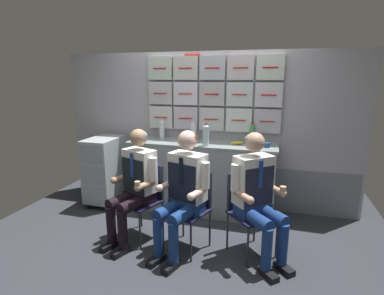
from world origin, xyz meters
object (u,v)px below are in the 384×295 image
at_px(water_bottle_tall, 162,129).
at_px(snack_banana, 237,143).
at_px(service_trolley, 105,169).
at_px(folding_chair_right, 192,200).
at_px(folding_chair_left, 146,192).
at_px(coffee_cup_white, 258,145).
at_px(crew_member_by_counter, 258,191).
at_px(crew_member_right, 183,187).
at_px(crew_member_left, 135,181).
at_px(folding_chair_by_counter, 247,204).

height_order(water_bottle_tall, snack_banana, water_bottle_tall).
relative_size(service_trolley, folding_chair_right, 1.15).
relative_size(folding_chair_left, coffee_cup_white, 12.00).
bearing_deg(folding_chair_left, crew_member_by_counter, -5.52).
bearing_deg(crew_member_right, snack_banana, 69.20).
distance_m(crew_member_right, coffee_cup_white, 1.22).
relative_size(crew_member_right, water_bottle_tall, 4.58).
xyz_separation_m(crew_member_left, coffee_cup_white, (1.25, 0.90, 0.30)).
bearing_deg(snack_banana, water_bottle_tall, 175.18).
distance_m(crew_member_right, snack_banana, 1.16).
distance_m(folding_chair_right, folding_chair_by_counter, 0.59).
bearing_deg(coffee_cup_white, folding_chair_right, -126.50).
xyz_separation_m(service_trolley, crew_member_right, (1.48, -0.92, 0.20)).
relative_size(crew_member_right, snack_banana, 7.51).
xyz_separation_m(service_trolley, folding_chair_by_counter, (2.11, -0.70, 0.00)).
height_order(crew_member_right, water_bottle_tall, crew_member_right).
height_order(crew_member_right, snack_banana, crew_member_right).
bearing_deg(crew_member_by_counter, snack_banana, 109.61).
xyz_separation_m(crew_member_left, crew_member_by_counter, (1.32, 0.03, 0.02)).
distance_m(service_trolley, crew_member_left, 1.24).
distance_m(crew_member_right, water_bottle_tall, 1.38).
relative_size(folding_chair_right, folding_chair_by_counter, 1.00).
xyz_separation_m(folding_chair_right, coffee_cup_white, (0.61, 0.83, 0.47)).
bearing_deg(crew_member_left, snack_banana, 44.69).
relative_size(service_trolley, snack_banana, 5.63).
relative_size(service_trolley, crew_member_right, 0.75).
height_order(service_trolley, snack_banana, snack_banana).
bearing_deg(coffee_cup_white, crew_member_right, -124.16).
distance_m(service_trolley, folding_chair_left, 1.18).
xyz_separation_m(folding_chair_left, folding_chair_right, (0.58, -0.08, 0.00)).
xyz_separation_m(crew_member_left, folding_chair_right, (0.63, 0.07, -0.18)).
relative_size(crew_member_left, coffee_cup_white, 18.05).
bearing_deg(service_trolley, crew_member_left, -43.15).
bearing_deg(coffee_cup_white, water_bottle_tall, 172.98).
bearing_deg(service_trolley, water_bottle_tall, 15.41).
distance_m(service_trolley, crew_member_by_counter, 2.37).
relative_size(folding_chair_by_counter, coffee_cup_white, 12.00).
height_order(service_trolley, coffee_cup_white, coffee_cup_white).
relative_size(water_bottle_tall, coffee_cup_white, 4.02).
height_order(crew_member_by_counter, snack_banana, crew_member_by_counter).
relative_size(folding_chair_right, snack_banana, 4.90).
relative_size(folding_chair_left, water_bottle_tall, 2.98).
xyz_separation_m(folding_chair_right, water_bottle_tall, (-0.73, 1.00, 0.58)).
xyz_separation_m(service_trolley, folding_chair_right, (1.53, -0.77, 0.00)).
bearing_deg(folding_chair_by_counter, water_bottle_tall, 144.82).
relative_size(crew_member_right, crew_member_by_counter, 1.00).
height_order(folding_chair_right, folding_chair_by_counter, same).
relative_size(folding_chair_by_counter, water_bottle_tall, 2.98).
bearing_deg(snack_banana, folding_chair_by_counter, -74.48).
xyz_separation_m(crew_member_left, crew_member_right, (0.58, -0.08, 0.02)).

